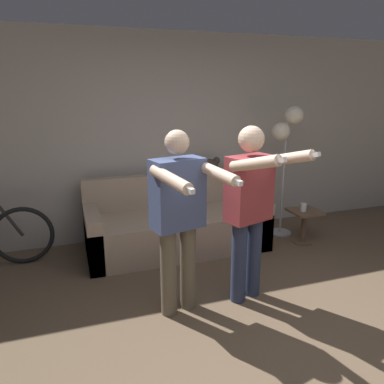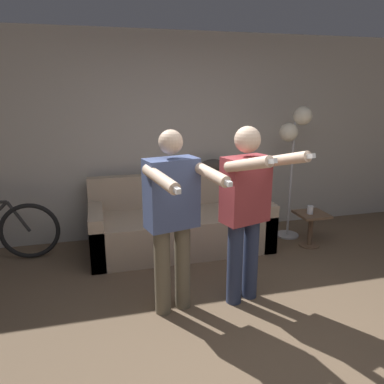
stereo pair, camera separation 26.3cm
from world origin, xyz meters
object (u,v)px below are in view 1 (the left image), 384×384
Objects in this scene: person_right at (250,203)px; cup at (303,207)px; person_left at (179,213)px; couch at (176,226)px; side_table at (304,220)px; cat at (207,165)px; floor_lamp at (287,134)px.

cup is at bearing 20.30° from person_right.
person_left reaches higher than cup.
couch reaches higher than side_table.
side_table is at bearing -12.67° from couch.
cat reaches higher than side_table.
person_right is at bearing -97.74° from cat.
floor_lamp is 3.95× the size of side_table.
person_left is 0.99× the size of person_right.
couch is 21.39× the size of cup.
cat is 0.27× the size of floor_lamp.
floor_lamp is (1.19, 1.34, 0.42)m from person_right.
cup reaches higher than side_table.
person_left is at bearing 163.16° from person_right.
couch is 1.26× the size of floor_lamp.
person_left is at bearing -105.21° from couch.
person_right is at bearing -13.48° from person_left.
person_right is (0.66, 0.00, 0.02)m from person_left.
person_right is 1.67m from cat.
couch is 0.91m from cat.
person_right is at bearing -143.14° from side_table.
couch is 1.83m from floor_lamp.
person_right is (0.30, -1.32, 0.65)m from couch.
person_right is 3.74× the size of side_table.
floor_lamp reaches higher than person_right.
cat reaches higher than couch.
cat is at bearing 147.17° from side_table.
couch is 1.60m from cup.
side_table is at bearing 12.88° from person_left.
floor_lamp is at bearing 98.83° from cup.
person_right reaches higher than side_table.
couch is 1.50m from person_right.
cup is (1.03, -0.70, -0.48)m from cat.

